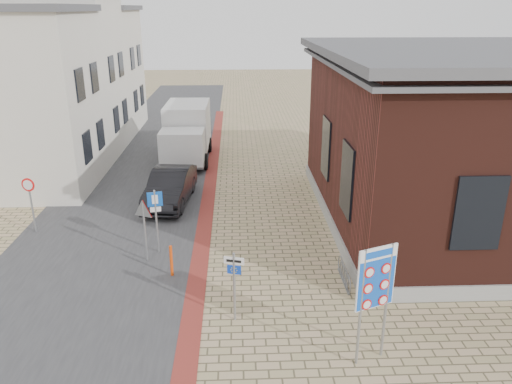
{
  "coord_description": "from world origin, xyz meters",
  "views": [
    {
      "loc": [
        -0.7,
        -11.5,
        8.16
      ],
      "look_at": [
        -0.04,
        4.56,
        2.2
      ],
      "focal_mm": 35.0,
      "sensor_mm": 36.0,
      "label": 1
    }
  ],
  "objects_px": {
    "box_truck": "(187,132)",
    "essen_sign": "(234,277)",
    "parking_sign": "(156,211)",
    "bollard": "(171,261)",
    "border_sign": "(376,280)",
    "sedan": "(170,187)"
  },
  "relations": [
    {
      "from": "border_sign",
      "to": "essen_sign",
      "type": "xyz_separation_m",
      "value": [
        -3.3,
        1.8,
        -0.89
      ]
    },
    {
      "from": "sedan",
      "to": "box_truck",
      "type": "height_order",
      "value": "box_truck"
    },
    {
      "from": "sedan",
      "to": "border_sign",
      "type": "distance_m",
      "value": 12.49
    },
    {
      "from": "box_truck",
      "to": "parking_sign",
      "type": "relative_size",
      "value": 2.51
    },
    {
      "from": "sedan",
      "to": "essen_sign",
      "type": "height_order",
      "value": "essen_sign"
    },
    {
      "from": "sedan",
      "to": "essen_sign",
      "type": "xyz_separation_m",
      "value": [
        2.82,
        -8.99,
        0.58
      ]
    },
    {
      "from": "border_sign",
      "to": "parking_sign",
      "type": "bearing_deg",
      "value": 113.0
    },
    {
      "from": "box_truck",
      "to": "essen_sign",
      "type": "bearing_deg",
      "value": -79.57
    },
    {
      "from": "border_sign",
      "to": "parking_sign",
      "type": "distance_m",
      "value": 8.51
    },
    {
      "from": "border_sign",
      "to": "parking_sign",
      "type": "relative_size",
      "value": 1.32
    },
    {
      "from": "bollard",
      "to": "box_truck",
      "type": "bearing_deg",
      "value": 92.76
    },
    {
      "from": "border_sign",
      "to": "bollard",
      "type": "xyz_separation_m",
      "value": [
        -5.32,
        4.3,
        -1.69
      ]
    },
    {
      "from": "box_truck",
      "to": "border_sign",
      "type": "bearing_deg",
      "value": -70.4
    },
    {
      "from": "essen_sign",
      "to": "box_truck",
      "type": "bearing_deg",
      "value": 114.19
    },
    {
      "from": "border_sign",
      "to": "bollard",
      "type": "height_order",
      "value": "border_sign"
    },
    {
      "from": "bollard",
      "to": "sedan",
      "type": "bearing_deg",
      "value": 96.98
    },
    {
      "from": "bollard",
      "to": "parking_sign",
      "type": "bearing_deg",
      "value": 111.66
    },
    {
      "from": "essen_sign",
      "to": "bollard",
      "type": "bearing_deg",
      "value": 143.6
    },
    {
      "from": "sedan",
      "to": "box_truck",
      "type": "relative_size",
      "value": 0.78
    },
    {
      "from": "box_truck",
      "to": "bollard",
      "type": "distance_m",
      "value": 13.31
    },
    {
      "from": "border_sign",
      "to": "essen_sign",
      "type": "bearing_deg",
      "value": 129.39
    },
    {
      "from": "box_truck",
      "to": "parking_sign",
      "type": "bearing_deg",
      "value": -89.34
    }
  ]
}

